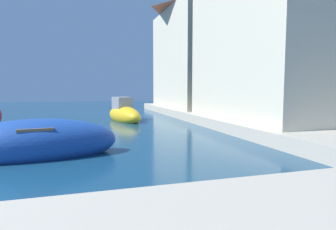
{
  "coord_description": "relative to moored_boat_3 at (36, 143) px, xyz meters",
  "views": [
    {
      "loc": [
        3.87,
        -6.25,
        2.01
      ],
      "look_at": [
        8.53,
        9.06,
        0.52
      ],
      "focal_mm": 31.13,
      "sensor_mm": 36.0,
      "label": 1
    }
  ],
  "objects": [
    {
      "name": "quay_promenade",
      "position": [
        1.68,
        -3.21,
        -0.15
      ],
      "size": [
        44.0,
        32.0,
        0.5
      ],
      "color": "#BCB29E",
      "rests_on": "ground"
    },
    {
      "name": "moored_boat_3",
      "position": [
        0.0,
        0.0,
        0.0
      ],
      "size": [
        4.81,
        2.12,
        1.45
      ],
      "rotation": [
        0.0,
        0.0,
        0.11
      ],
      "color": "#1E479E",
      "rests_on": "ground"
    },
    {
      "name": "moored_boat_4",
      "position": [
        3.84,
        8.83,
        0.02
      ],
      "size": [
        2.13,
        4.26,
        1.72
      ],
      "rotation": [
        0.0,
        0.0,
        4.92
      ],
      "color": "gold",
      "rests_on": "ground"
    },
    {
      "name": "waterfront_building_main",
      "position": [
        10.36,
        3.32,
        4.39
      ],
      "size": [
        5.39,
        8.82,
        8.48
      ],
      "color": "beige",
      "rests_on": "quay_promenade"
    },
    {
      "name": "waterfront_building_annex",
      "position": [
        10.36,
        12.72,
        4.41
      ],
      "size": [
        5.4,
        9.39,
        8.53
      ],
      "color": "beige",
      "rests_on": "quay_promenade"
    }
  ]
}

